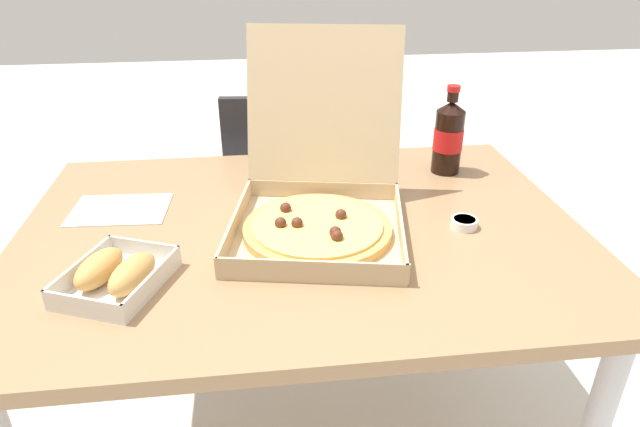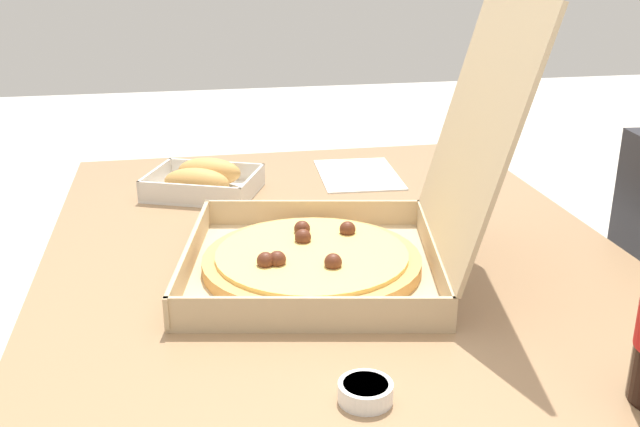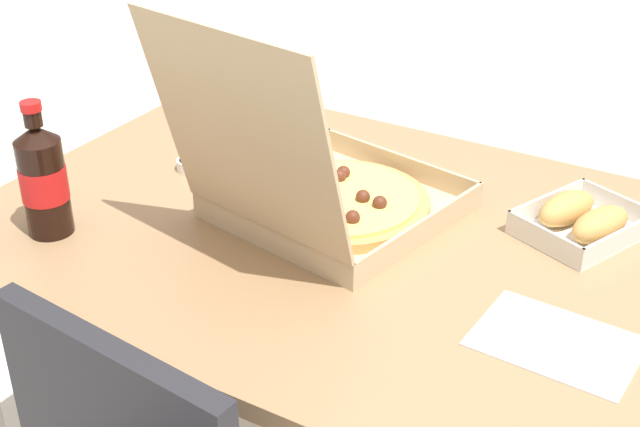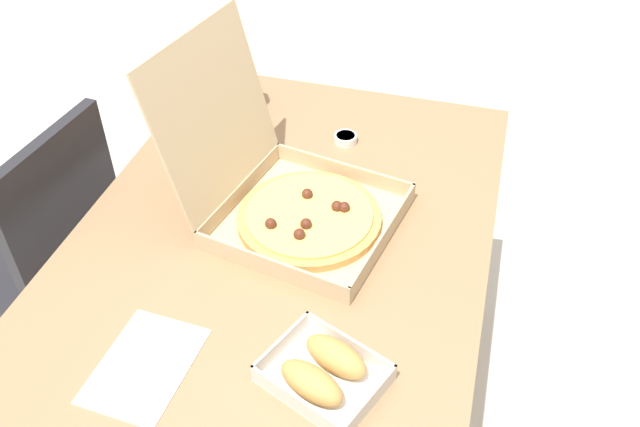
{
  "view_description": "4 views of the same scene",
  "coord_description": "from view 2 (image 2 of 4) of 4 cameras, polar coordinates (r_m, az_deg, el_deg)",
  "views": [
    {
      "loc": [
        -0.09,
        -1.03,
        1.27
      ],
      "look_at": [
        0.03,
        -0.05,
        0.75
      ],
      "focal_mm": 31.19,
      "sensor_mm": 36.0,
      "label": 1
    },
    {
      "loc": [
        0.95,
        -0.21,
        1.14
      ],
      "look_at": [
        -0.03,
        -0.02,
        0.77
      ],
      "focal_mm": 41.61,
      "sensor_mm": 36.0,
      "label": 2
    },
    {
      "loc": [
        -0.6,
        1.08,
        1.42
      ],
      "look_at": [
        0.04,
        -0.0,
        0.72
      ],
      "focal_mm": 49.11,
      "sensor_mm": 36.0,
      "label": 3
    },
    {
      "loc": [
        -0.98,
        -0.35,
        1.65
      ],
      "look_at": [
        0.02,
        -0.07,
        0.74
      ],
      "focal_mm": 37.66,
      "sensor_mm": 36.0,
      "label": 4
    }
  ],
  "objects": [
    {
      "name": "dining_table",
      "position": [
        1.11,
        1.52,
        -7.42
      ],
      "size": [
        1.18,
        0.85,
        0.7
      ],
      "color": "#997551",
      "rests_on": "ground_plane"
    },
    {
      "name": "pizza_box_open",
      "position": [
        1.02,
        1.54,
        -1.9
      ],
      "size": [
        0.42,
        0.49,
        0.38
      ],
      "color": "tan",
      "rests_on": "dining_table"
    },
    {
      "name": "dipping_sauce_cup",
      "position": [
        0.76,
        3.52,
        -13.46
      ],
      "size": [
        0.06,
        0.06,
        0.02
      ],
      "color": "white",
      "rests_on": "dining_table"
    },
    {
      "name": "bread_side_box",
      "position": [
        1.36,
        -8.97,
        2.57
      ],
      "size": [
        0.21,
        0.23,
        0.06
      ],
      "color": "white",
      "rests_on": "dining_table"
    },
    {
      "name": "paper_menu",
      "position": [
        1.46,
        2.96,
        3.01
      ],
      "size": [
        0.22,
        0.16,
        0.0
      ],
      "primitive_type": "cube",
      "rotation": [
        0.0,
        0.0,
        -0.05
      ],
      "color": "white",
      "rests_on": "dining_table"
    }
  ]
}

